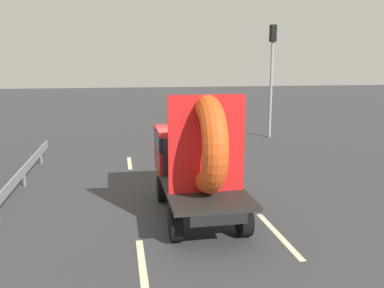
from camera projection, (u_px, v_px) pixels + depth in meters
name	position (u px, v px, depth m)	size (l,w,h in m)	color
ground_plane	(184.00, 206.00, 11.97)	(120.00, 120.00, 0.00)	#38383A
flatbed_truck	(196.00, 156.00, 11.26)	(2.02, 4.66, 3.45)	black
distant_sedan	(192.00, 109.00, 30.89)	(1.66, 3.88, 1.27)	black
traffic_light	(272.00, 66.00, 22.38)	(0.42, 0.36, 6.23)	gray
guardrail	(12.00, 185.00, 12.29)	(0.10, 12.79, 0.71)	gray
lane_dash_left_near	(142.00, 263.00, 8.57)	(2.30, 0.16, 0.01)	beige
lane_dash_left_far	(130.00, 163.00, 17.18)	(2.15, 0.16, 0.01)	beige
lane_dash_right_near	(278.00, 235.00, 10.00)	(2.79, 0.16, 0.01)	beige
lane_dash_right_far	(211.00, 163.00, 17.14)	(2.63, 0.16, 0.01)	beige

